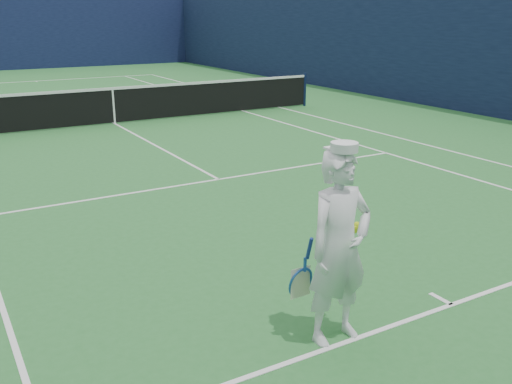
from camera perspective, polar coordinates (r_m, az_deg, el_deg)
ground at (r=16.40m, az=-13.93°, el=6.64°), size 80.00×80.00×0.00m
court_markings at (r=16.40m, az=-13.93°, el=6.65°), size 11.03×23.83×0.01m
windscreen_fence at (r=16.16m, az=-14.46°, el=13.61°), size 20.12×36.12×4.00m
tennis_net at (r=16.31m, az=-14.07°, el=8.55°), size 12.88×0.09×1.07m
tennis_player at (r=5.23m, az=8.33°, el=-5.51°), size 0.77×0.47×1.90m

